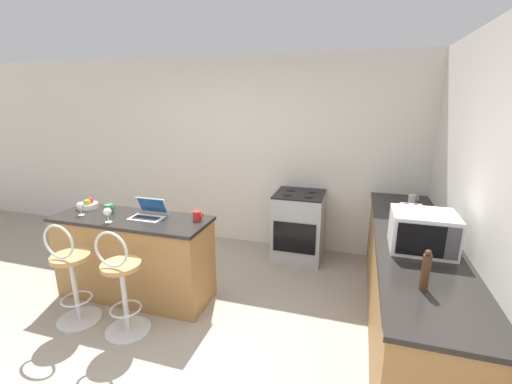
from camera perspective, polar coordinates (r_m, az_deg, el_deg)
name	(u,v)px	position (r m, az deg, el deg)	size (l,w,h in m)	color
ground_plane	(152,345)	(3.35, -16.92, -23.26)	(20.00, 20.00, 0.00)	gray
wall_back	(241,153)	(4.83, -2.44, 6.44)	(12.00, 0.06, 2.60)	silver
breakfast_bar	(135,257)	(3.86, -19.58, -10.17)	(1.63, 0.58, 0.89)	#9E703D
counter_right	(410,282)	(3.49, 24.23, -13.58)	(0.68, 2.89, 0.89)	#9E703D
bar_stool_near	(71,276)	(3.65, -28.40, -12.27)	(0.40, 0.40, 1.01)	silver
bar_stool_far	(122,286)	(3.31, -21.47, -14.30)	(0.40, 0.40, 1.01)	silver
laptop	(149,212)	(3.63, -17.39, -3.26)	(0.33, 0.26, 0.19)	silver
microwave	(423,231)	(3.01, 26.01, -5.93)	(0.47, 0.40, 0.31)	white
toaster	(411,215)	(3.60, 24.45, -3.51)	(0.22, 0.24, 0.17)	#9EA3A8
stove_range	(299,226)	(4.51, 7.11, -5.65)	(0.62, 0.61, 0.89)	#9EA3A8
mug_green	(109,208)	(3.93, -23.25, -2.53)	(0.10, 0.09, 0.09)	#338447
mug_white	(413,199)	(4.33, 24.64, -1.04)	(0.11, 0.09, 0.09)	white
pepper_mill	(426,271)	(2.43, 26.43, -11.69)	(0.05, 0.05, 0.27)	#4C2D19
wine_glass_tall	(107,212)	(3.60, -23.52, -3.12)	(0.08, 0.08, 0.15)	silver
wine_glass_short	(80,206)	(3.94, -27.24, -2.07)	(0.07, 0.07, 0.14)	silver
mug_red	(197,216)	(3.43, -9.74, -3.90)	(0.10, 0.08, 0.09)	red
fruit_bowl	(88,205)	(4.17, -26.26, -1.90)	(0.21, 0.21, 0.11)	silver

